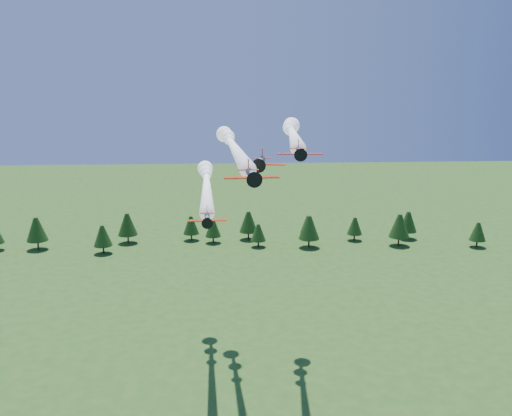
{
  "coord_description": "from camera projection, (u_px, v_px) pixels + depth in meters",
  "views": [
    {
      "loc": [
        -4.31,
        -88.81,
        61.34
      ],
      "look_at": [
        0.6,
        0.0,
        40.06
      ],
      "focal_mm": 40.0,
      "sensor_mm": 36.0,
      "label": 1
    }
  ],
  "objects": [
    {
      "name": "treeline",
      "position": [
        241.0,
        227.0,
        206.08
      ],
      "size": [
        177.09,
        20.89,
        11.67
      ],
      "color": "#382314",
      "rests_on": "ground"
    },
    {
      "name": "plane_lead",
      "position": [
        233.0,
        146.0,
        112.72
      ],
      "size": [
        9.21,
        59.96,
        3.7
      ],
      "rotation": [
        0.0,
        0.0,
        0.06
      ],
      "color": "black",
      "rests_on": "ground"
    },
    {
      "name": "plane_slot",
      "position": [
        261.0,
        162.0,
        95.49
      ],
      "size": [
        8.37,
        9.11,
        2.92
      ],
      "rotation": [
        0.0,
        0.0,
        -0.13
      ],
      "color": "black",
      "rests_on": "ground"
    },
    {
      "name": "plane_left",
      "position": [
        207.0,
        183.0,
        120.22
      ],
      "size": [
        6.56,
        54.01,
        3.7
      ],
      "rotation": [
        0.0,
        0.0,
        0.03
      ],
      "color": "black",
      "rests_on": "ground"
    },
    {
      "name": "plane_right",
      "position": [
        293.0,
        133.0,
        114.56
      ],
      "size": [
        8.82,
        48.43,
        3.7
      ],
      "rotation": [
        0.0,
        0.0,
        -0.08
      ],
      "color": "black",
      "rests_on": "ground"
    }
  ]
}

